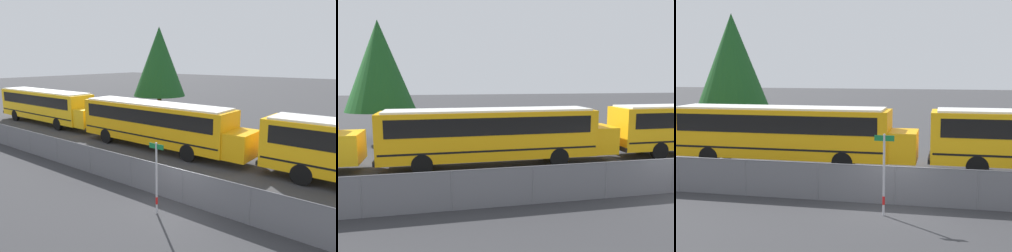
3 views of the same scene
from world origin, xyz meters
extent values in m
plane|color=#38383A|center=(0.00, 0.00, 0.00)|extent=(200.00, 200.00, 0.00)
cube|color=#9EA0A5|center=(0.00, 0.00, 0.74)|extent=(66.80, 0.03, 1.48)
cube|color=slate|center=(0.00, -0.01, 0.74)|extent=(66.80, 0.01, 1.48)
cylinder|color=slate|center=(0.00, 0.00, 1.48)|extent=(66.80, 0.05, 0.05)
cylinder|color=slate|center=(-9.11, 0.00, 0.74)|extent=(0.07, 0.07, 1.48)
cylinder|color=slate|center=(-6.07, 0.00, 0.74)|extent=(0.07, 0.07, 1.48)
cylinder|color=slate|center=(-3.04, 0.00, 0.74)|extent=(0.07, 0.07, 1.48)
cylinder|color=slate|center=(0.00, 0.00, 0.74)|extent=(0.07, 0.07, 1.48)
cylinder|color=slate|center=(3.04, 0.00, 0.74)|extent=(0.07, 0.07, 1.48)
cube|color=orange|center=(-6.73, 5.98, 1.80)|extent=(11.63, 2.40, 2.53)
cube|color=black|center=(-6.73, 5.98, 2.35)|extent=(10.70, 2.44, 0.91)
cube|color=black|center=(-6.73, 5.98, 1.09)|extent=(11.40, 2.43, 0.10)
cube|color=orange|center=(-0.21, 5.98, 1.29)|extent=(1.40, 2.21, 1.52)
cube|color=black|center=(-12.59, 5.98, 0.68)|extent=(0.12, 2.40, 0.24)
cube|color=silver|center=(-6.73, 5.98, 3.11)|extent=(11.05, 2.16, 0.10)
cylinder|color=black|center=(-3.12, 7.07, 0.53)|extent=(1.06, 0.28, 1.06)
cylinder|color=black|center=(-3.12, 4.90, 0.53)|extent=(1.06, 0.28, 1.06)
cylinder|color=black|center=(-10.33, 7.07, 0.53)|extent=(1.06, 0.28, 1.06)
cylinder|color=black|center=(-10.33, 4.90, 0.53)|extent=(1.06, 0.28, 1.06)
cube|color=black|center=(1.09, 6.34, 0.68)|extent=(0.12, 2.40, 0.24)
cylinder|color=black|center=(3.35, 7.42, 0.53)|extent=(1.06, 0.28, 1.06)
cylinder|color=black|center=(3.35, 5.26, 0.53)|extent=(1.06, 0.28, 1.06)
cylinder|color=#B7B7BC|center=(-0.25, -1.40, 1.46)|extent=(0.08, 0.08, 2.92)
cylinder|color=red|center=(-0.25, -1.40, 0.55)|extent=(0.09, 0.09, 0.30)
cube|color=#147238|center=(-0.25, -1.40, 2.77)|extent=(0.70, 0.02, 0.20)
cylinder|color=#51381E|center=(-13.69, 15.02, 1.19)|extent=(0.44, 0.44, 2.37)
cone|color=#194C1E|center=(-13.69, 15.02, 5.77)|extent=(5.24, 5.24, 6.81)
camera|label=1|loc=(7.56, -10.62, 6.04)|focal=35.00mm
camera|label=2|loc=(-9.55, -11.48, 4.68)|focal=35.00mm
camera|label=3|loc=(1.76, -17.33, 5.18)|focal=50.00mm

